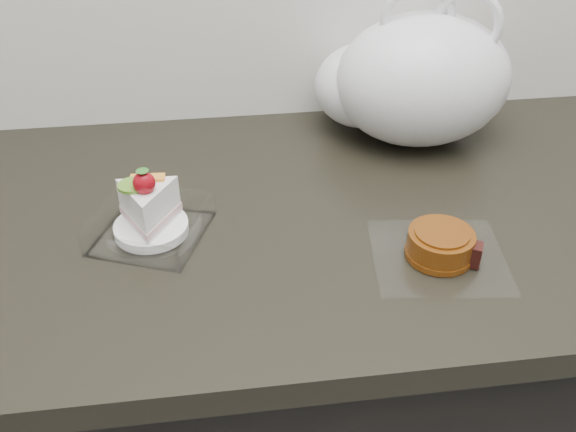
{
  "coord_description": "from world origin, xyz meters",
  "views": [
    {
      "loc": [
        -0.17,
        0.93,
        1.44
      ],
      "look_at": [
        -0.08,
        1.62,
        0.94
      ],
      "focal_mm": 40.0,
      "sensor_mm": 36.0,
      "label": 1
    }
  ],
  "objects": [
    {
      "name": "mooncake_wrap",
      "position": [
        0.11,
        1.55,
        0.92
      ],
      "size": [
        0.19,
        0.18,
        0.04
      ],
      "rotation": [
        0.0,
        0.0,
        0.05
      ],
      "color": "white",
      "rests_on": "counter"
    },
    {
      "name": "cake_tray",
      "position": [
        -0.26,
        1.65,
        0.93
      ],
      "size": [
        0.18,
        0.18,
        0.11
      ],
      "rotation": [
        0.0,
        0.0,
        -0.38
      ],
      "color": "white",
      "rests_on": "counter"
    },
    {
      "name": "plastic_bag",
      "position": [
        0.16,
        1.88,
        1.01
      ],
      "size": [
        0.36,
        0.29,
        0.27
      ],
      "rotation": [
        0.0,
        0.0,
        -0.25
      ],
      "color": "white",
      "rests_on": "counter"
    },
    {
      "name": "counter",
      "position": [
        0.0,
        1.69,
        0.45
      ],
      "size": [
        2.04,
        0.64,
        0.9
      ],
      "color": "black",
      "rests_on": "ground"
    }
  ]
}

